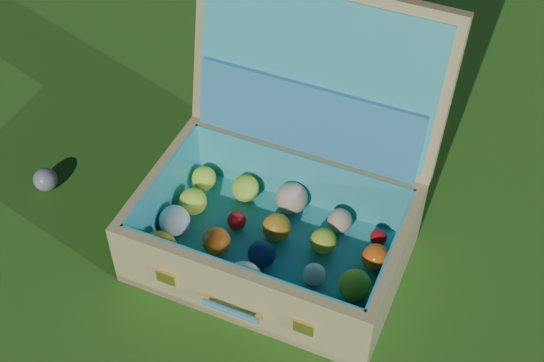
{
  "coord_description": "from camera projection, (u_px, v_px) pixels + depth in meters",
  "views": [
    {
      "loc": [
        0.0,
        -1.41,
        1.59
      ],
      "look_at": [
        -0.02,
        -0.07,
        0.2
      ],
      "focal_mm": 50.0,
      "sensor_mm": 36.0,
      "label": 1
    }
  ],
  "objects": [
    {
      "name": "suitcase",
      "position": [
        284.0,
        188.0,
        1.94
      ],
      "size": [
        0.85,
        0.81,
        0.64
      ],
      "rotation": [
        0.0,
        0.0,
        -0.39
      ],
      "color": "tan",
      "rests_on": "ground"
    },
    {
      "name": "ground",
      "position": [
        279.0,
        213.0,
        2.12
      ],
      "size": [
        60.0,
        60.0,
        0.0
      ],
      "primitive_type": "plane",
      "color": "#215114",
      "rests_on": "ground"
    },
    {
      "name": "stray_ball",
      "position": [
        45.0,
        180.0,
        2.17
      ],
      "size": [
        0.07,
        0.07,
        0.07
      ],
      "primitive_type": "sphere",
      "color": "teal",
      "rests_on": "ground"
    }
  ]
}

